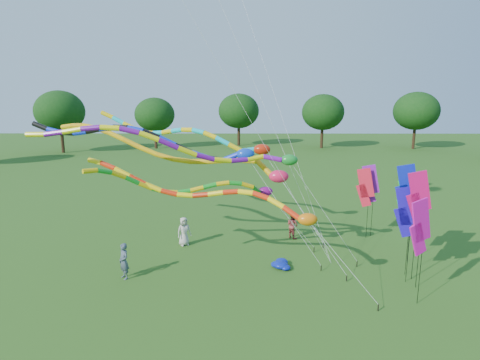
{
  "coord_description": "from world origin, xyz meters",
  "views": [
    {
      "loc": [
        -2.1,
        -15.48,
        8.82
      ],
      "look_at": [
        -2.23,
        3.56,
        4.8
      ],
      "focal_mm": 30.0,
      "sensor_mm": 36.0,
      "label": 1
    }
  ],
  "objects_px": {
    "tube_kite_red": "(220,196)",
    "blue_nylon_heap": "(284,264)",
    "person_c": "(293,225)",
    "tube_kite_orange": "(187,154)",
    "person_b": "(124,261)",
    "person_a": "(184,231)"
  },
  "relations": [
    {
      "from": "tube_kite_red",
      "to": "blue_nylon_heap",
      "type": "relative_size",
      "value": 9.52
    },
    {
      "from": "blue_nylon_heap",
      "to": "person_c",
      "type": "bearing_deg",
      "value": 77.89
    },
    {
      "from": "blue_nylon_heap",
      "to": "tube_kite_orange",
      "type": "bearing_deg",
      "value": 163.39
    },
    {
      "from": "blue_nylon_heap",
      "to": "person_b",
      "type": "xyz_separation_m",
      "value": [
        -7.99,
        -1.41,
        0.72
      ]
    },
    {
      "from": "blue_nylon_heap",
      "to": "person_b",
      "type": "relative_size",
      "value": 0.76
    },
    {
      "from": "blue_nylon_heap",
      "to": "person_c",
      "type": "xyz_separation_m",
      "value": [
        0.95,
        4.43,
        0.63
      ]
    },
    {
      "from": "tube_kite_red",
      "to": "person_b",
      "type": "height_order",
      "value": "tube_kite_red"
    },
    {
      "from": "person_c",
      "to": "person_b",
      "type": "bearing_deg",
      "value": 83.81
    },
    {
      "from": "tube_kite_red",
      "to": "blue_nylon_heap",
      "type": "height_order",
      "value": "tube_kite_red"
    },
    {
      "from": "tube_kite_red",
      "to": "person_a",
      "type": "xyz_separation_m",
      "value": [
        -2.5,
        5.06,
        -3.45
      ]
    },
    {
      "from": "tube_kite_red",
      "to": "tube_kite_orange",
      "type": "height_order",
      "value": "tube_kite_orange"
    },
    {
      "from": "blue_nylon_heap",
      "to": "person_b",
      "type": "height_order",
      "value": "person_b"
    },
    {
      "from": "tube_kite_red",
      "to": "person_b",
      "type": "relative_size",
      "value": 7.23
    },
    {
      "from": "person_b",
      "to": "blue_nylon_heap",
      "type": "bearing_deg",
      "value": 57.98
    },
    {
      "from": "tube_kite_red",
      "to": "tube_kite_orange",
      "type": "distance_m",
      "value": 4.24
    },
    {
      "from": "person_c",
      "to": "blue_nylon_heap",
      "type": "bearing_deg",
      "value": 128.56
    },
    {
      "from": "tube_kite_orange",
      "to": "person_b",
      "type": "relative_size",
      "value": 8.69
    },
    {
      "from": "blue_nylon_heap",
      "to": "person_a",
      "type": "distance_m",
      "value": 6.53
    },
    {
      "from": "person_a",
      "to": "person_c",
      "type": "bearing_deg",
      "value": -19.37
    },
    {
      "from": "tube_kite_orange",
      "to": "person_b",
      "type": "bearing_deg",
      "value": -112.1
    },
    {
      "from": "tube_kite_orange",
      "to": "person_a",
      "type": "relative_size",
      "value": 9.04
    },
    {
      "from": "tube_kite_red",
      "to": "person_c",
      "type": "distance_m",
      "value": 8.38
    }
  ]
}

